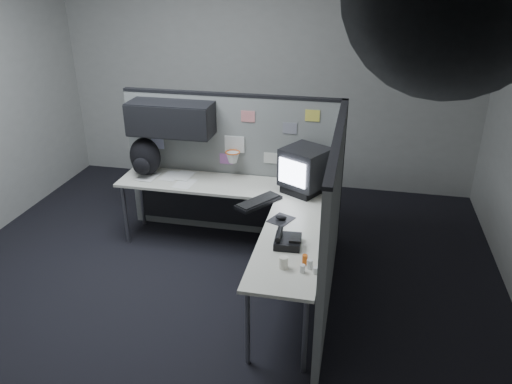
% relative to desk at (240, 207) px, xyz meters
% --- Properties ---
extents(room, '(5.62, 5.62, 3.22)m').
position_rel_desk_xyz_m(room, '(0.41, -0.70, 1.48)').
color(room, black).
rests_on(room, ground).
extents(partition_back, '(2.44, 0.42, 1.63)m').
position_rel_desk_xyz_m(partition_back, '(-0.40, 0.53, 0.38)').
color(partition_back, slate).
rests_on(partition_back, ground).
extents(partition_right, '(0.07, 2.23, 1.63)m').
position_rel_desk_xyz_m(partition_right, '(0.95, -0.49, 0.21)').
color(partition_right, slate).
rests_on(partition_right, ground).
extents(desk, '(2.31, 2.11, 0.73)m').
position_rel_desk_xyz_m(desk, '(0.00, 0.00, 0.00)').
color(desk, beige).
rests_on(desk, ground).
extents(monitor, '(0.56, 0.56, 0.47)m').
position_rel_desk_xyz_m(monitor, '(0.61, 0.26, 0.36)').
color(monitor, black).
rests_on(monitor, desk).
extents(keyboard, '(0.43, 0.51, 0.04)m').
position_rel_desk_xyz_m(keyboard, '(0.21, -0.12, 0.14)').
color(keyboard, black).
rests_on(keyboard, desk).
extents(mouse, '(0.26, 0.28, 0.05)m').
position_rel_desk_xyz_m(mouse, '(0.49, -0.41, 0.13)').
color(mouse, black).
rests_on(mouse, desk).
extents(phone, '(0.23, 0.25, 0.11)m').
position_rel_desk_xyz_m(phone, '(0.61, -0.84, 0.16)').
color(phone, black).
rests_on(phone, desk).
extents(bottles, '(0.15, 0.16, 0.09)m').
position_rel_desk_xyz_m(bottles, '(0.82, -1.16, 0.15)').
color(bottles, silver).
rests_on(bottles, desk).
extents(cup, '(0.09, 0.09, 0.10)m').
position_rel_desk_xyz_m(cup, '(0.63, -1.19, 0.17)').
color(cup, white).
rests_on(cup, desk).
extents(papers, '(0.66, 0.47, 0.01)m').
position_rel_desk_xyz_m(papers, '(-0.84, 0.29, 0.12)').
color(papers, white).
rests_on(papers, desk).
extents(backpack, '(0.40, 0.39, 0.43)m').
position_rel_desk_xyz_m(backpack, '(-1.15, 0.32, 0.32)').
color(backpack, black).
rests_on(backpack, desk).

